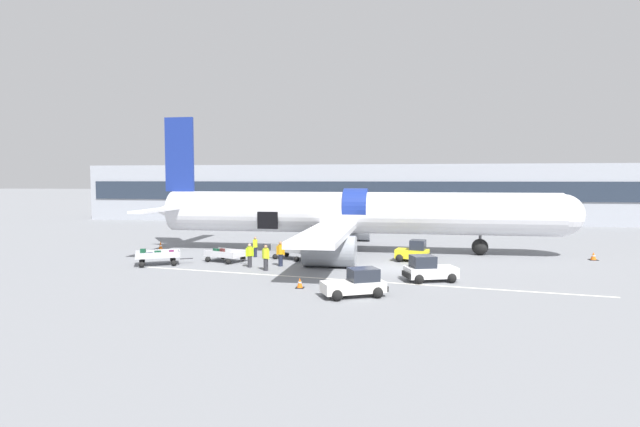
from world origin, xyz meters
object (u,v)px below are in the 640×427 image
Objects in this scene: baggage_cart_loading at (225,256)px; ground_crew_supervisor at (250,255)px; baggage_tug_lead at (429,270)px; baggage_tug_mid at (356,284)px; baggage_cart_empty at (158,257)px; baggage_cart_queued at (293,251)px; ground_crew_loader_a at (255,246)px; ground_crew_loader_b at (266,257)px; ground_crew_driver at (281,253)px; baggage_tug_rear at (414,252)px; airplane at (350,215)px.

ground_crew_supervisor is (2.47, -2.01, 0.42)m from baggage_cart_loading.
baggage_tug_lead is 5.95m from baggage_tug_mid.
baggage_cart_empty is 6.60m from ground_crew_supervisor.
baggage_cart_loading is 0.99× the size of baggage_cart_queued.
ground_crew_loader_a is (5.64, 4.54, 0.27)m from baggage_cart_empty.
baggage_tug_lead is 10.50m from ground_crew_loader_b.
baggage_cart_queued is at bearing 81.07° from ground_crew_loader_b.
baggage_cart_loading is (-14.23, 4.72, -0.22)m from baggage_tug_lead.
baggage_cart_queued is (-5.75, 11.02, -0.01)m from baggage_tug_mid.
ground_crew_driver is at bearing 126.54° from baggage_tug_mid.
baggage_tug_rear is at bearing 28.99° from ground_crew_loader_b.
ground_crew_loader_b is at bearing -151.01° from baggage_tug_rear.
ground_crew_loader_a is 4.66m from ground_crew_driver.
baggage_tug_rear reaches higher than ground_crew_loader_a.
baggage_tug_mid is 9.99m from ground_crew_driver.
airplane is 20.89× the size of ground_crew_loader_b.
baggage_tug_rear reaches higher than baggage_cart_queued.
baggage_cart_loading is 0.97× the size of baggage_cart_empty.
ground_crew_driver is at bearing 21.71° from ground_crew_supervisor.
airplane reaches higher than baggage_tug_lead.
ground_crew_loader_b is (-0.75, -4.77, 0.27)m from baggage_cart_queued.
baggage_tug_lead is at bearing -8.03° from baggage_cart_empty.
baggage_cart_loading is at bearing 138.28° from baggage_tug_mid.
baggage_cart_empty is (-12.52, -8.48, -2.53)m from airplane.
ground_crew_supervisor is at bearing -77.87° from ground_crew_loader_a.
baggage_cart_loading is at bearing 27.32° from baggage_cart_empty.
ground_crew_loader_a is at bearing 57.84° from baggage_cart_loading.
ground_crew_loader_b is at bearing -37.82° from baggage_cart_loading.
ground_crew_supervisor reaches higher than ground_crew_loader_a.
baggage_tug_rear is (-0.71, 7.06, -0.00)m from baggage_tug_lead.
baggage_tug_mid is 16.15m from baggage_cart_empty.
baggage_tug_lead is at bearing -62.20° from airplane.
ground_crew_driver is at bearing -158.60° from baggage_tug_rear.
ground_crew_loader_b reaches higher than baggage_cart_empty.
baggage_cart_queued reaches higher than baggage_cart_empty.
ground_crew_loader_a reaches higher than baggage_tug_mid.
baggage_tug_lead is (5.84, -11.07, -2.42)m from airplane.
ground_crew_supervisor is (-11.76, 2.71, 0.20)m from baggage_tug_lead.
ground_crew_loader_b is 1.04× the size of ground_crew_supervisor.
baggage_tug_mid is 9.02m from ground_crew_loader_b.
baggage_cart_loading is (-10.37, 9.25, -0.19)m from baggage_tug_mid.
ground_crew_loader_a is at bearing 38.85° from baggage_cart_empty.
baggage_tug_mid reaches higher than baggage_cart_empty.
ground_crew_loader_a is at bearing 113.50° from ground_crew_loader_b.
baggage_cart_empty is (-4.12, -2.13, 0.12)m from baggage_cart_loading.
baggage_cart_loading is 2.88m from ground_crew_loader_a.
baggage_cart_queued is at bearing -129.43° from airplane.
ground_crew_supervisor reaches higher than baggage_cart_empty.
baggage_cart_loading is 4.64m from baggage_cart_empty.
baggage_tug_mid is at bearing -130.39° from baggage_tug_lead.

